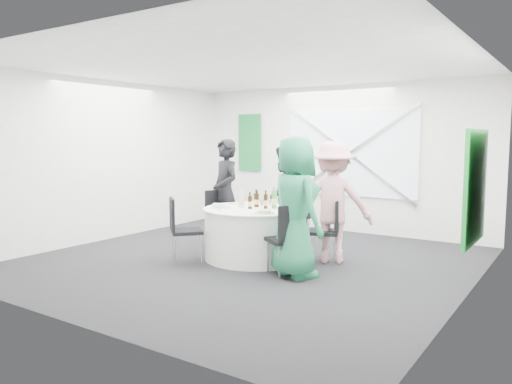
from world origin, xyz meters
The scene contains 48 objects.
floor centered at (0.00, 0.00, 0.00)m, with size 6.00×6.00×0.00m, color black.
ceiling centered at (0.00, 0.00, 2.80)m, with size 6.00×6.00×0.00m, color silver.
wall_back centered at (0.00, 3.00, 1.40)m, with size 6.00×6.00×0.00m, color silver.
wall_front centered at (0.00, -3.00, 1.40)m, with size 6.00×6.00×0.00m, color silver.
wall_left centered at (-3.00, 0.00, 1.40)m, with size 6.00×6.00×0.00m, color silver.
wall_right centered at (3.00, 0.00, 1.40)m, with size 6.00×6.00×0.00m, color silver.
window_panel centered at (0.30, 2.96, 1.50)m, with size 2.60×0.03×1.60m, color silver.
window_brace_a centered at (0.30, 2.92, 1.50)m, with size 0.05×0.05×3.16m, color silver.
window_brace_b centered at (0.30, 2.92, 1.50)m, with size 0.05×0.05×3.16m, color silver.
green_banner centered at (-2.00, 2.95, 1.70)m, with size 0.55×0.04×1.20m, color #167130.
green_sign centered at (2.94, 0.60, 1.20)m, with size 0.05×1.20×1.40m, color #167E28.
banquet_table centered at (0.00, 0.20, 0.38)m, with size 1.56×1.56×0.76m.
chair_back centered at (0.01, 1.45, 0.57)m, with size 0.44×0.45×0.97m.
chair_back_left centered at (-0.97, 0.56, 0.55)m, with size 0.55×0.55×0.94m.
chair_back_right centered at (1.03, 0.55, 0.54)m, with size 0.54×0.53×0.92m.
chair_front_right centered at (0.88, -0.36, 0.55)m, with size 0.59×0.59×0.94m.
chair_front_left centered at (-0.74, -0.64, 0.55)m, with size 0.61×0.61×0.94m.
person_man_back_left centered at (-0.93, 0.67, 0.89)m, with size 0.65×0.43×1.78m, color black.
person_man_back centered at (-0.24, 1.44, 0.84)m, with size 0.82×0.45×1.68m, color black.
person_woman_pink centered at (1.04, 0.64, 0.88)m, with size 1.13×0.53×1.75m, color pink.
person_woman_green centered at (0.95, -0.32, 0.91)m, with size 0.89×0.58×1.82m, color #20774F.
plate_back centered at (-0.09, 0.74, 0.77)m, with size 0.29×0.29×0.01m.
plate_back_left centered at (-0.50, 0.43, 0.77)m, with size 0.27×0.27×0.01m.
plate_back_right centered at (0.50, 0.51, 0.78)m, with size 0.26×0.26×0.04m.
plate_front_right centered at (0.39, -0.16, 0.78)m, with size 0.28×0.28×0.04m.
plate_front_left centered at (-0.44, -0.08, 0.77)m, with size 0.26×0.26×0.01m.
napkin centered at (-0.46, -0.10, 0.80)m, with size 0.18×0.12×0.05m, color white.
beer_bottle_a centered at (-0.06, 0.29, 0.86)m, with size 0.06×0.06×0.26m.
beer_bottle_b centered at (-0.04, 0.29, 0.86)m, with size 0.06×0.06×0.26m.
beer_bottle_c centered at (0.16, 0.22, 0.86)m, with size 0.06×0.06×0.27m.
beer_bottle_d centered at (-0.02, 0.07, 0.85)m, with size 0.06×0.06×0.25m.
green_water_bottle centered at (0.24, 0.33, 0.89)m, with size 0.08×0.08×0.32m.
clear_water_bottle centered at (-0.20, 0.12, 0.87)m, with size 0.08×0.08×0.28m.
wine_glass_a centered at (0.29, -0.09, 0.88)m, with size 0.07×0.07×0.17m.
wine_glass_b centered at (0.32, 0.38, 0.88)m, with size 0.07×0.07×0.17m.
wine_glass_c centered at (-0.24, 0.44, 0.88)m, with size 0.07×0.07×0.17m.
wine_glass_d centered at (-0.34, 0.27, 0.88)m, with size 0.07×0.07×0.17m.
wine_glass_e centered at (0.37, -0.01, 0.88)m, with size 0.07×0.07×0.17m.
fork_a centered at (0.21, 0.74, 0.76)m, with size 0.01×0.15×0.01m, color silver.
knife_a centered at (-0.13, 0.76, 0.76)m, with size 0.01×0.15×0.01m, color silver.
fork_b centered at (-0.51, -0.08, 0.76)m, with size 0.01×0.15×0.01m, color silver.
knife_b centered at (-0.29, -0.29, 0.76)m, with size 0.01×0.15×0.01m, color silver.
fork_c centered at (-0.36, 0.65, 0.76)m, with size 0.01×0.15×0.01m, color silver.
knife_c centered at (-0.57, 0.30, 0.76)m, with size 0.01×0.15×0.01m, color silver.
fork_d centered at (0.57, 0.30, 0.76)m, with size 0.01×0.15×0.01m, color silver.
knife_d centered at (0.42, 0.60, 0.76)m, with size 0.01×0.15×0.01m, color silver.
fork_e centered at (0.30, -0.29, 0.76)m, with size 0.01×0.15×0.01m, color silver.
knife_e centered at (0.55, 0.03, 0.76)m, with size 0.01×0.15×0.01m, color silver.
Camera 1 is at (4.06, -5.90, 1.79)m, focal length 35.00 mm.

